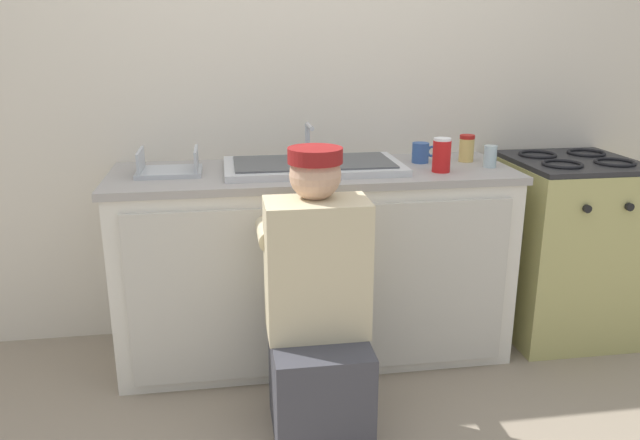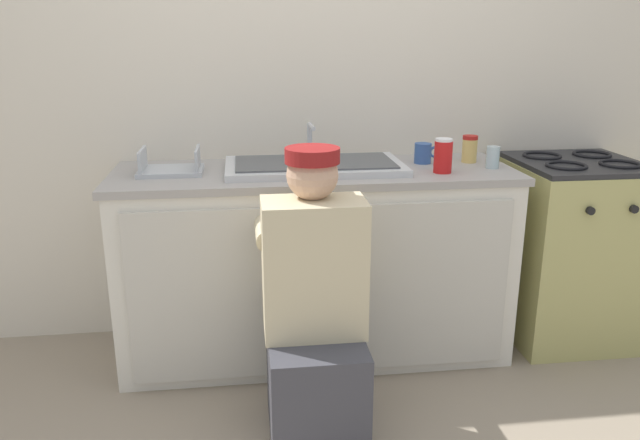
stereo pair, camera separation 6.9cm
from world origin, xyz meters
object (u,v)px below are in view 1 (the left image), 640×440
soda_cup_red (442,155)px  stove_range (564,247)px  sink_double_basin (313,165)px  water_glass (490,156)px  coffee_mug (421,153)px  dish_rack_tray (169,169)px  plumber_person (318,319)px  condiment_jar (467,148)px

soda_cup_red → stove_range: bearing=10.6°
sink_double_basin → water_glass: sink_double_basin is taller
coffee_mug → sink_double_basin: bearing=-172.1°
stove_range → dish_rack_tray: bearing=179.8°
stove_range → coffee_mug: (-0.75, 0.08, 0.49)m
stove_range → coffee_mug: coffee_mug is taller
sink_double_basin → plumber_person: plumber_person is taller
stove_range → water_glass: size_ratio=9.20×
water_glass → soda_cup_red: 0.27m
plumber_person → soda_cup_red: (0.63, 0.49, 0.51)m
stove_range → coffee_mug: 0.90m
sink_double_basin → condiment_jar: (0.75, 0.07, 0.05)m
dish_rack_tray → condiment_jar: condiment_jar is taller
sink_double_basin → stove_range: bearing=-0.1°
stove_range → plumber_person: size_ratio=0.83×
dish_rack_tray → stove_range: bearing=-0.2°
coffee_mug → water_glass: 0.32m
stove_range → condiment_jar: bearing=172.5°
plumber_person → coffee_mug: (0.61, 0.70, 0.49)m
plumber_person → condiment_jar: (0.83, 0.70, 0.50)m
stove_range → condiment_jar: 0.74m
dish_rack_tray → water_glass: size_ratio=2.80×
stove_range → dish_rack_tray: size_ratio=3.29×
dish_rack_tray → coffee_mug: size_ratio=2.22×
sink_double_basin → soda_cup_red: size_ratio=5.26×
plumber_person → sink_double_basin: bearing=83.2°
sink_double_basin → plumber_person: (-0.08, -0.63, -0.46)m
plumber_person → coffee_mug: 1.05m
condiment_jar → sink_double_basin: bearing=-174.9°
sink_double_basin → soda_cup_red: bearing=-13.9°
stove_range → soda_cup_red: (-0.72, -0.14, 0.52)m
stove_range → water_glass: (-0.47, -0.07, 0.49)m
sink_double_basin → soda_cup_red: 0.58m
soda_cup_red → sink_double_basin: bearing=166.1°
water_glass → soda_cup_red: bearing=-166.3°
dish_rack_tray → condiment_jar: bearing=2.6°
sink_double_basin → stove_range: (1.28, -0.00, -0.46)m
stove_range → plumber_person: (-1.36, -0.63, 0.00)m
dish_rack_tray → coffee_mug: dish_rack_tray is taller
coffee_mug → soda_cup_red: (0.03, -0.21, 0.03)m
sink_double_basin → coffee_mug: 0.54m
condiment_jar → stove_range: bearing=-7.5°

